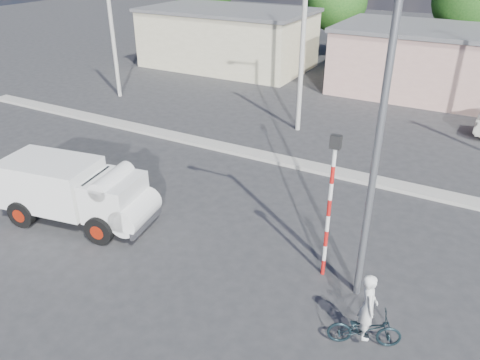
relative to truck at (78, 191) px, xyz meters
The scene contains 9 objects.
ground_plane 5.23m from the truck, ahead, with size 120.00×120.00×0.00m, color #2B2B2E.
median 9.39m from the truck, 56.96° to the left, with size 40.00×0.80×0.16m, color #99968E.
truck is the anchor object (origin of this frame).
bicycle 10.10m from the truck, ahead, with size 0.61×1.75×0.92m, color black.
cyclist 10.08m from the truck, ahead, with size 0.64×0.42×1.75m, color silver.
traffic_pole 8.50m from the truck, ahead, with size 0.28×0.18×4.36m.
streetlight 10.01m from the truck, ahead, with size 2.34×0.22×9.00m.
building_row 22.69m from the truck, 74.18° to the left, with size 37.80×7.30×4.44m.
utility_poles 14.74m from the truck, 54.81° to the left, with size 35.40×0.24×8.00m.
Camera 1 is at (6.38, -9.22, 8.72)m, focal length 35.00 mm.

